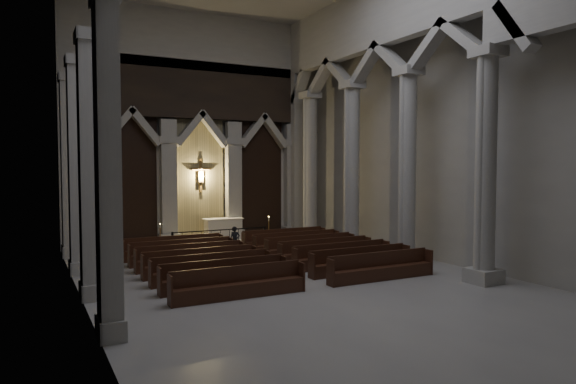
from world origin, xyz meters
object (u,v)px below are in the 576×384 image
object	(u,v)px
candle_stand_left	(160,244)
altar_rail	(220,235)
pews	(267,260)
worshipper	(235,240)
candle_stand_right	(269,235)
altar	(223,228)

from	to	relation	value
candle_stand_left	altar_rail	bearing A→B (deg)	-5.01
pews	worshipper	size ratio (longest dim) A/B	7.80
candle_stand_right	candle_stand_left	bearing A→B (deg)	-176.33
altar_rail	candle_stand_right	xyz separation A→B (m)	(2.90, 0.62, -0.25)
altar_rail	altar	bearing A→B (deg)	66.84
candle_stand_right	altar	bearing A→B (deg)	137.47
candle_stand_right	pews	bearing A→B (deg)	-115.87
candle_stand_right	worshipper	xyz separation A→B (m)	(-2.84, -2.39, 0.25)
altar_rail	candle_stand_right	world-z (taller)	candle_stand_right
altar_rail	pews	world-z (taller)	pews
pews	candle_stand_right	bearing A→B (deg)	64.13
altar	candle_stand_right	bearing A→B (deg)	-42.53
altar	candle_stand_right	world-z (taller)	candle_stand_right
altar_rail	candle_stand_left	bearing A→B (deg)	174.99
worshipper	candle_stand_left	bearing A→B (deg)	153.01
candle_stand_left	pews	bearing A→B (deg)	-62.96
candle_stand_left	candle_stand_right	distance (m)	5.78
candle_stand_right	altar_rail	bearing A→B (deg)	-167.92
altar	candle_stand_right	xyz separation A→B (m)	(1.89, -1.74, -0.31)
candle_stand_left	candle_stand_right	bearing A→B (deg)	3.67
altar_rail	candle_stand_left	world-z (taller)	candle_stand_left
altar_rail	pews	size ratio (longest dim) A/B	0.49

